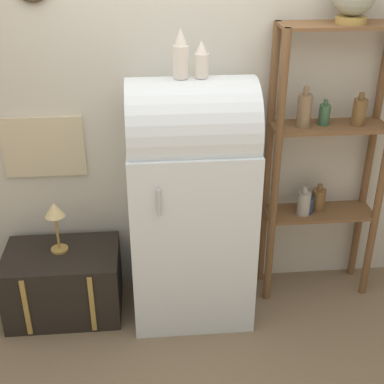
# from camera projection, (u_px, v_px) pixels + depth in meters

# --- Properties ---
(ground_plane) EXTENTS (12.00, 12.00, 0.00)m
(ground_plane) POSITION_uv_depth(u_px,v_px,m) (195.00, 329.00, 3.46)
(ground_plane) COLOR #7A664C
(wall_back) EXTENTS (7.00, 0.09, 2.70)m
(wall_back) POSITION_uv_depth(u_px,v_px,m) (186.00, 100.00, 3.34)
(wall_back) COLOR beige
(wall_back) RESTS_ON ground_plane
(refrigerator) EXTENTS (0.75, 0.64, 1.58)m
(refrigerator) POSITION_uv_depth(u_px,v_px,m) (191.00, 200.00, 3.30)
(refrigerator) COLOR silver
(refrigerator) RESTS_ON ground_plane
(suitcase_trunk) EXTENTS (0.73, 0.49, 0.46)m
(suitcase_trunk) POSITION_uv_depth(u_px,v_px,m) (64.00, 282.00, 3.52)
(suitcase_trunk) COLOR black
(suitcase_trunk) RESTS_ON ground_plane
(shelf_unit) EXTENTS (0.74, 0.28, 1.84)m
(shelf_unit) POSITION_uv_depth(u_px,v_px,m) (325.00, 155.00, 3.40)
(shelf_unit) COLOR brown
(shelf_unit) RESTS_ON ground_plane
(vase_left) EXTENTS (0.08, 0.08, 0.27)m
(vase_left) POSITION_uv_depth(u_px,v_px,m) (181.00, 55.00, 2.88)
(vase_left) COLOR silver
(vase_left) RESTS_ON refrigerator
(vase_center) EXTENTS (0.08, 0.08, 0.20)m
(vase_center) POSITION_uv_depth(u_px,v_px,m) (201.00, 60.00, 2.91)
(vase_center) COLOR silver
(vase_center) RESTS_ON refrigerator
(desk_lamp) EXTENTS (0.13, 0.13, 0.35)m
(desk_lamp) POSITION_uv_depth(u_px,v_px,m) (55.00, 215.00, 3.33)
(desk_lamp) COLOR #AD8942
(desk_lamp) RESTS_ON suitcase_trunk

